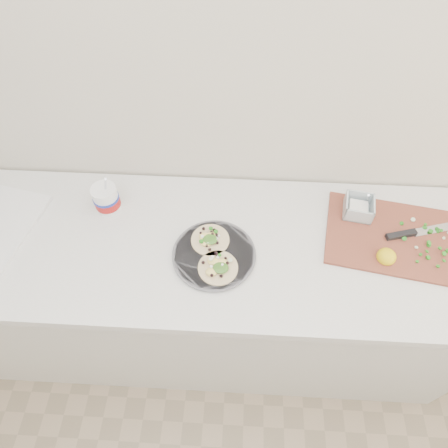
{
  "coord_description": "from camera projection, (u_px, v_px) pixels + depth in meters",
  "views": [
    {
      "loc": [
        0.22,
        0.61,
        2.11
      ],
      "look_at": [
        0.17,
        1.46,
        0.96
      ],
      "focal_mm": 32.0,
      "sensor_mm": 36.0,
      "label": 1
    }
  ],
  "objects": [
    {
      "name": "tub",
      "position": [
        106.0,
        198.0,
        1.5
      ],
      "size": [
        0.1,
        0.1,
        0.22
      ],
      "rotation": [
        0.0,
        0.0,
        -0.18
      ],
      "color": "white",
      "rests_on": "counter"
    },
    {
      "name": "counter",
      "position": [
        186.0,
        294.0,
        1.83
      ],
      "size": [
        2.44,
        0.66,
        0.9
      ],
      "color": "silver",
      "rests_on": "ground"
    },
    {
      "name": "taco_plate",
      "position": [
        214.0,
        253.0,
        1.41
      ],
      "size": [
        0.3,
        0.3,
        0.04
      ],
      "rotation": [
        0.0,
        0.0,
        0.03
      ],
      "color": "#55555B",
      "rests_on": "counter"
    },
    {
      "name": "cutboard",
      "position": [
        392.0,
        232.0,
        1.47
      ],
      "size": [
        0.53,
        0.41,
        0.08
      ],
      "rotation": [
        0.0,
        0.0,
        -0.17
      ],
      "color": "brown",
      "rests_on": "counter"
    }
  ]
}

